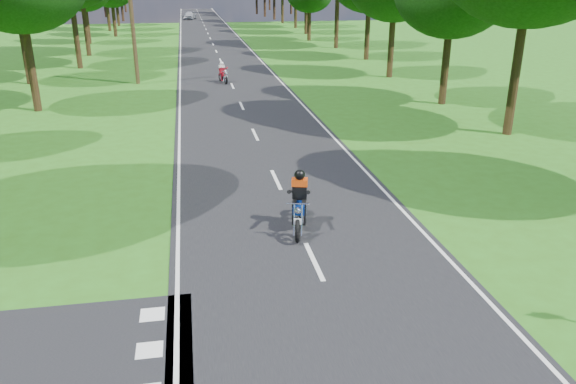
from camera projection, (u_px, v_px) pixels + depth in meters
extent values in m
plane|color=#2A5E15|center=(334.00, 306.00, 11.94)|extent=(160.00, 160.00, 0.00)
cube|color=black|center=(213.00, 44.00, 57.88)|extent=(7.00, 140.00, 0.02)
cube|color=silver|center=(314.00, 261.00, 13.77)|extent=(0.12, 2.00, 0.01)
cube|color=silver|center=(276.00, 180.00, 19.28)|extent=(0.12, 2.00, 0.01)
cube|color=silver|center=(255.00, 134.00, 24.80)|extent=(0.12, 2.00, 0.01)
cube|color=silver|center=(242.00, 106.00, 30.31)|extent=(0.12, 2.00, 0.01)
cube|color=silver|center=(232.00, 86.00, 35.82)|extent=(0.12, 2.00, 0.01)
cube|color=silver|center=(226.00, 71.00, 41.34)|extent=(0.12, 2.00, 0.01)
cube|color=silver|center=(220.00, 60.00, 46.85)|extent=(0.12, 2.00, 0.01)
cube|color=silver|center=(216.00, 51.00, 52.37)|extent=(0.12, 2.00, 0.01)
cube|color=silver|center=(213.00, 44.00, 57.88)|extent=(0.12, 2.00, 0.01)
cube|color=silver|center=(210.00, 38.00, 63.39)|extent=(0.12, 2.00, 0.01)
cube|color=silver|center=(208.00, 33.00, 68.91)|extent=(0.12, 2.00, 0.01)
cube|color=silver|center=(206.00, 29.00, 74.42)|extent=(0.12, 2.00, 0.01)
cube|color=silver|center=(204.00, 26.00, 79.93)|extent=(0.12, 2.00, 0.01)
cube|color=silver|center=(203.00, 22.00, 85.45)|extent=(0.12, 2.00, 0.01)
cube|color=silver|center=(201.00, 20.00, 90.96)|extent=(0.12, 2.00, 0.01)
cube|color=silver|center=(200.00, 17.00, 96.47)|extent=(0.12, 2.00, 0.01)
cube|color=silver|center=(199.00, 15.00, 101.99)|extent=(0.12, 2.00, 0.01)
cube|color=silver|center=(198.00, 13.00, 107.50)|extent=(0.12, 2.00, 0.01)
cube|color=silver|center=(198.00, 11.00, 113.01)|extent=(0.12, 2.00, 0.01)
cube|color=silver|center=(197.00, 10.00, 118.53)|extent=(0.12, 2.00, 0.01)
cube|color=silver|center=(181.00, 45.00, 57.34)|extent=(0.10, 140.00, 0.01)
cube|color=silver|center=(245.00, 44.00, 58.42)|extent=(0.10, 140.00, 0.01)
cube|color=silver|center=(149.00, 350.00, 10.49)|extent=(0.50, 0.50, 0.01)
cube|color=silver|center=(152.00, 314.00, 11.59)|extent=(0.50, 0.50, 0.01)
cylinder|color=black|center=(32.00, 73.00, 28.59)|extent=(0.40, 0.40, 3.91)
cylinder|color=black|center=(26.00, 54.00, 35.97)|extent=(0.40, 0.40, 3.79)
cylinder|color=black|center=(77.00, 39.00, 42.11)|extent=(0.40, 0.40, 4.32)
cylinder|color=black|center=(86.00, 30.00, 48.91)|extent=(0.40, 0.40, 4.40)
cylinder|color=black|center=(88.00, 28.00, 57.81)|extent=(0.40, 0.40, 3.20)
cylinder|color=black|center=(114.00, 22.00, 64.89)|extent=(0.40, 0.40, 3.22)
cylinder|color=black|center=(108.00, 16.00, 71.70)|extent=(0.40, 0.40, 3.61)
cylinder|color=black|center=(118.00, 16.00, 79.11)|extent=(0.40, 0.40, 2.67)
cylinder|color=black|center=(122.00, 11.00, 87.42)|extent=(0.40, 0.40, 3.09)
cylinder|color=black|center=(132.00, 4.00, 93.31)|extent=(0.40, 0.40, 4.48)
cylinder|color=black|center=(130.00, 3.00, 101.45)|extent=(0.40, 0.40, 4.09)
cylinder|color=black|center=(514.00, 83.00, 24.14)|extent=(0.40, 0.40, 4.56)
cylinder|color=black|center=(445.00, 72.00, 30.27)|extent=(0.40, 0.40, 3.49)
cylinder|color=black|center=(391.00, 50.00, 38.43)|extent=(0.40, 0.40, 3.69)
cylinder|color=black|center=(367.00, 37.00, 46.72)|extent=(0.40, 0.40, 3.74)
cylinder|color=black|center=(337.00, 23.00, 54.11)|extent=(0.40, 0.40, 4.64)
cylinder|color=black|center=(309.00, 27.00, 60.85)|extent=(0.40, 0.40, 2.91)
cylinder|color=black|center=(306.00, 17.00, 67.75)|extent=(0.40, 0.40, 3.88)
cylinder|color=black|center=(296.00, 12.00, 75.53)|extent=(0.40, 0.40, 4.18)
cylinder|color=black|center=(282.00, 7.00, 83.64)|extent=(0.40, 0.40, 4.63)
cylinder|color=black|center=(274.00, 9.00, 90.54)|extent=(0.40, 0.40, 3.36)
cylinder|color=black|center=(265.00, 4.00, 96.96)|extent=(0.40, 0.40, 4.09)
cylinder|color=black|center=(257.00, 1.00, 103.95)|extent=(0.40, 0.40, 4.48)
cylinder|color=black|center=(125.00, 2.00, 110.05)|extent=(0.40, 0.40, 3.84)
cylinder|color=black|center=(270.00, 0.00, 116.56)|extent=(0.40, 0.40, 4.16)
cylinder|color=black|center=(105.00, 6.00, 96.00)|extent=(0.40, 0.40, 3.52)
cylinder|color=black|center=(291.00, 1.00, 103.97)|extent=(0.40, 0.40, 4.48)
cylinder|color=#382616|center=(132.00, 20.00, 35.26)|extent=(0.26, 0.26, 8.00)
imported|color=silver|center=(190.00, 15.00, 91.39)|extent=(2.39, 4.06, 1.30)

